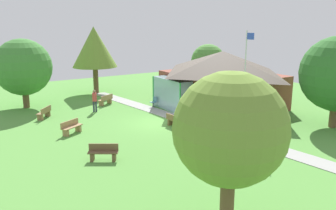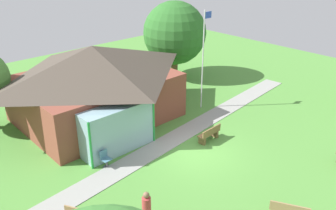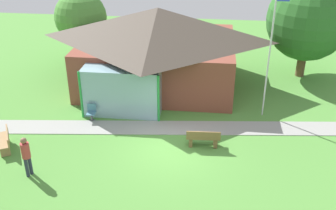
{
  "view_description": "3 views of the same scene",
  "coord_description": "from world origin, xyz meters",
  "px_view_note": "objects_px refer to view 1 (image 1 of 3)",
  "views": [
    {
      "loc": [
        19.99,
        -12.36,
        6.81
      ],
      "look_at": [
        -0.98,
        1.34,
        0.9
      ],
      "focal_mm": 37.53,
      "sensor_mm": 36.0,
      "label": 1
    },
    {
      "loc": [
        -11.88,
        -10.89,
        9.95
      ],
      "look_at": [
        0.79,
        2.94,
        1.47
      ],
      "focal_mm": 38.5,
      "sensor_mm": 36.0,
      "label": 2
    },
    {
      "loc": [
        1.63,
        -14.71,
        9.77
      ],
      "look_at": [
        -0.31,
        1.84,
        1.19
      ],
      "focal_mm": 42.37,
      "sensor_mm": 36.0,
      "label": 3
    }
  ],
  "objects_px": {
    "tree_lawn_corner": "(23,67)",
    "tree_behind_pavilion_left": "(208,61)",
    "bench_mid_left": "(106,100)",
    "flagpole": "(245,77)",
    "patio_chair_porch_left": "(154,102)",
    "tree_west_hedge": "(94,47)",
    "bench_front_right": "(103,153)",
    "tree_far_east": "(230,130)",
    "bench_front_left": "(44,113)",
    "visitor_strolling_lawn": "(95,99)",
    "bench_front_center": "(71,127)",
    "pavilion": "(220,78)",
    "bench_rear_near_path": "(175,121)"
  },
  "relations": [
    {
      "from": "tree_lawn_corner",
      "to": "tree_behind_pavilion_left",
      "type": "bearing_deg",
      "value": 80.6
    },
    {
      "from": "pavilion",
      "to": "flagpole",
      "type": "relative_size",
      "value": 1.52
    },
    {
      "from": "flagpole",
      "to": "patio_chair_porch_left",
      "type": "relative_size",
      "value": 7.38
    },
    {
      "from": "bench_front_left",
      "to": "visitor_strolling_lawn",
      "type": "relative_size",
      "value": 0.82
    },
    {
      "from": "tree_lawn_corner",
      "to": "bench_front_center",
      "type": "bearing_deg",
      "value": 5.49
    },
    {
      "from": "tree_behind_pavilion_left",
      "to": "flagpole",
      "type": "bearing_deg",
      "value": -29.37
    },
    {
      "from": "bench_front_left",
      "to": "tree_far_east",
      "type": "height_order",
      "value": "tree_far_east"
    },
    {
      "from": "bench_front_left",
      "to": "bench_rear_near_path",
      "type": "distance_m",
      "value": 9.7
    },
    {
      "from": "bench_mid_left",
      "to": "visitor_strolling_lawn",
      "type": "bearing_deg",
      "value": -161.53
    },
    {
      "from": "visitor_strolling_lawn",
      "to": "tree_far_east",
      "type": "relative_size",
      "value": 0.32
    },
    {
      "from": "flagpole",
      "to": "bench_rear_near_path",
      "type": "relative_size",
      "value": 4.17
    },
    {
      "from": "tree_west_hedge",
      "to": "bench_front_left",
      "type": "bearing_deg",
      "value": -44.65
    },
    {
      "from": "tree_west_hedge",
      "to": "tree_far_east",
      "type": "bearing_deg",
      "value": -12.48
    },
    {
      "from": "pavilion",
      "to": "bench_rear_near_path",
      "type": "relative_size",
      "value": 6.33
    },
    {
      "from": "patio_chair_porch_left",
      "to": "tree_far_east",
      "type": "xyz_separation_m",
      "value": [
        16.62,
        -7.19,
        3.2
      ]
    },
    {
      "from": "tree_far_east",
      "to": "visitor_strolling_lawn",
      "type": "bearing_deg",
      "value": 171.78
    },
    {
      "from": "patio_chair_porch_left",
      "to": "tree_lawn_corner",
      "type": "distance_m",
      "value": 10.83
    },
    {
      "from": "patio_chair_porch_left",
      "to": "tree_far_east",
      "type": "relative_size",
      "value": 0.16
    },
    {
      "from": "bench_front_left",
      "to": "patio_chair_porch_left",
      "type": "distance_m",
      "value": 8.53
    },
    {
      "from": "tree_lawn_corner",
      "to": "tree_behind_pavilion_left",
      "type": "distance_m",
      "value": 17.02
    },
    {
      "from": "flagpole",
      "to": "tree_far_east",
      "type": "xyz_separation_m",
      "value": [
        8.07,
        -8.79,
        0.15
      ]
    },
    {
      "from": "flagpole",
      "to": "tree_lawn_corner",
      "type": "bearing_deg",
      "value": -143.77
    },
    {
      "from": "flagpole",
      "to": "bench_front_right",
      "type": "height_order",
      "value": "flagpole"
    },
    {
      "from": "bench_mid_left",
      "to": "tree_lawn_corner",
      "type": "distance_m",
      "value": 7.04
    },
    {
      "from": "bench_front_right",
      "to": "pavilion",
      "type": "bearing_deg",
      "value": -122.68
    },
    {
      "from": "tree_far_east",
      "to": "bench_front_left",
      "type": "bearing_deg",
      "value": -176.13
    },
    {
      "from": "patio_chair_porch_left",
      "to": "tree_behind_pavilion_left",
      "type": "height_order",
      "value": "tree_behind_pavilion_left"
    },
    {
      "from": "bench_front_center",
      "to": "tree_far_east",
      "type": "distance_m",
      "value": 13.79
    },
    {
      "from": "bench_front_left",
      "to": "pavilion",
      "type": "bearing_deg",
      "value": -66.36
    },
    {
      "from": "pavilion",
      "to": "tree_behind_pavilion_left",
      "type": "bearing_deg",
      "value": 149.8
    },
    {
      "from": "bench_front_right",
      "to": "tree_behind_pavilion_left",
      "type": "xyz_separation_m",
      "value": [
        -11.26,
        16.0,
        2.63
      ]
    },
    {
      "from": "bench_mid_left",
      "to": "tree_far_east",
      "type": "bearing_deg",
      "value": -130.99
    },
    {
      "from": "tree_behind_pavilion_left",
      "to": "tree_far_east",
      "type": "distance_m",
      "value": 24.7
    },
    {
      "from": "bench_mid_left",
      "to": "bench_front_center",
      "type": "bearing_deg",
      "value": -157.4
    },
    {
      "from": "bench_front_center",
      "to": "tree_lawn_corner",
      "type": "height_order",
      "value": "tree_lawn_corner"
    },
    {
      "from": "visitor_strolling_lawn",
      "to": "tree_far_east",
      "type": "distance_m",
      "value": 18.19
    },
    {
      "from": "bench_front_right",
      "to": "tree_far_east",
      "type": "distance_m",
      "value": 8.85
    },
    {
      "from": "tree_far_east",
      "to": "tree_behind_pavilion_left",
      "type": "bearing_deg",
      "value": 142.01
    },
    {
      "from": "bench_front_center",
      "to": "visitor_strolling_lawn",
      "type": "height_order",
      "value": "visitor_strolling_lawn"
    },
    {
      "from": "tree_behind_pavilion_left",
      "to": "visitor_strolling_lawn",
      "type": "bearing_deg",
      "value": -82.59
    },
    {
      "from": "patio_chair_porch_left",
      "to": "tree_behind_pavilion_left",
      "type": "relative_size",
      "value": 0.18
    },
    {
      "from": "bench_front_left",
      "to": "bench_rear_near_path",
      "type": "height_order",
      "value": "same"
    },
    {
      "from": "patio_chair_porch_left",
      "to": "visitor_strolling_lawn",
      "type": "distance_m",
      "value": 4.81
    },
    {
      "from": "bench_mid_left",
      "to": "flagpole",
      "type": "bearing_deg",
      "value": -97.41
    },
    {
      "from": "flagpole",
      "to": "patio_chair_porch_left",
      "type": "bearing_deg",
      "value": -169.43
    },
    {
      "from": "patio_chair_porch_left",
      "to": "tree_west_hedge",
      "type": "relative_size",
      "value": 0.13
    },
    {
      "from": "bench_front_right",
      "to": "bench_front_left",
      "type": "bearing_deg",
      "value": -54.56
    },
    {
      "from": "tree_west_hedge",
      "to": "tree_behind_pavilion_left",
      "type": "relative_size",
      "value": 1.36
    },
    {
      "from": "bench_rear_near_path",
      "to": "visitor_strolling_lawn",
      "type": "distance_m",
      "value": 7.42
    },
    {
      "from": "pavilion",
      "to": "visitor_strolling_lawn",
      "type": "distance_m",
      "value": 10.27
    }
  ]
}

